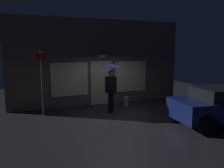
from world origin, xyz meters
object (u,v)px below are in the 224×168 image
(person_with_umbrella, at_px, (111,75))
(parked_car, at_px, (224,105))
(street_sign_post, at_px, (42,80))
(sidewalk_bollard, at_px, (126,102))

(person_with_umbrella, height_order, parked_car, person_with_umbrella)
(street_sign_post, relative_size, sidewalk_bollard, 5.49)
(parked_car, xyz_separation_m, sidewalk_bollard, (-2.31, 3.65, -0.48))
(person_with_umbrella, bearing_deg, sidewalk_bollard, 80.03)
(street_sign_post, bearing_deg, parked_car, -30.47)
(person_with_umbrella, relative_size, parked_car, 0.54)
(person_with_umbrella, relative_size, street_sign_post, 0.80)
(parked_car, height_order, sidewalk_bollard, parked_car)
(sidewalk_bollard, bearing_deg, person_with_umbrella, -149.68)
(person_with_umbrella, xyz_separation_m, sidewalk_bollard, (1.04, 0.61, -1.42))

